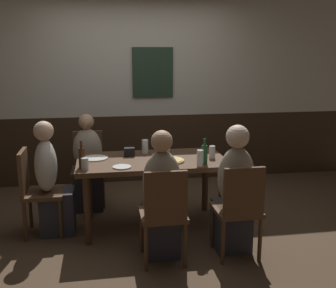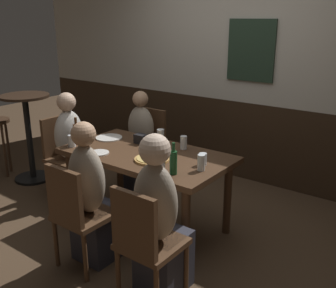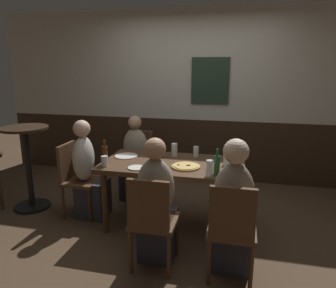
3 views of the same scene
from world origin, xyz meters
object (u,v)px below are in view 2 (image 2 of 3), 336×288
at_px(tumbler_short, 161,138).
at_px(person_head_west, 73,155).
at_px(person_left_far, 139,148).
at_px(beer_bottle_brown, 76,133).
at_px(person_right_near, 160,228).
at_px(highball_clear, 203,160).
at_px(chair_left_far, 148,142).
at_px(plate_white_large, 109,138).
at_px(dining_table, 146,162).
at_px(chair_mid_near, 77,211).
at_px(plate_white_small, 99,153).
at_px(chair_head_west, 64,152).
at_px(pizza, 152,159).
at_px(tumbler_water, 201,164).
at_px(side_bar_table, 28,131).
at_px(beer_glass_half, 72,142).
at_px(person_mid_near, 93,204).
at_px(beer_bottle_green, 173,162).
at_px(chair_right_near, 145,240).
at_px(condiment_caddy, 141,139).
at_px(pint_glass_pale, 184,143).
at_px(pint_glass_amber, 161,166).

bearing_deg(tumbler_short, person_head_west, -165.03).
relative_size(person_left_far, beer_bottle_brown, 4.29).
relative_size(person_right_near, highball_clear, 11.85).
distance_m(chair_left_far, plate_white_large, 0.77).
distance_m(dining_table, chair_mid_near, 0.85).
bearing_deg(chair_mid_near, plate_white_small, 120.07).
bearing_deg(person_left_far, chair_mid_near, -65.79).
xyz_separation_m(chair_head_west, plate_white_large, (0.60, 0.11, 0.25)).
xyz_separation_m(pizza, tumbler_water, (0.46, 0.06, 0.05)).
bearing_deg(highball_clear, person_right_near, -81.99).
xyz_separation_m(person_left_far, tumbler_water, (1.30, -0.74, 0.33)).
distance_m(person_head_west, side_bar_table, 0.84).
relative_size(dining_table, beer_glass_half, 13.50).
distance_m(person_right_near, person_left_far, 1.91).
bearing_deg(dining_table, person_mid_near, -90.00).
distance_m(tumbler_water, side_bar_table, 2.49).
bearing_deg(beer_glass_half, chair_left_far, 90.19).
distance_m(chair_mid_near, beer_glass_half, 0.91).
bearing_deg(chair_left_far, beer_bottle_green, -43.14).
bearing_deg(dining_table, beer_bottle_brown, -164.15).
bearing_deg(person_mid_near, chair_right_near, -13.42).
bearing_deg(beer_bottle_brown, beer_bottle_green, -3.14).
relative_size(chair_right_near, beer_bottle_green, 3.43).
height_order(tumbler_water, beer_bottle_green, beer_bottle_green).
bearing_deg(chair_right_near, highball_clear, 96.55).
xyz_separation_m(chair_right_near, person_head_west, (-1.70, 0.83, -0.00)).
bearing_deg(plate_white_small, condiment_caddy, 76.85).
bearing_deg(beer_glass_half, plate_white_large, 77.32).
xyz_separation_m(person_head_west, plate_white_small, (0.70, -0.27, 0.25)).
height_order(dining_table, condiment_caddy, condiment_caddy).
relative_size(person_left_far, plate_white_small, 6.20).
bearing_deg(side_bar_table, beer_bottle_brown, -11.38).
distance_m(plate_white_large, plate_white_small, 0.46).
bearing_deg(chair_mid_near, beer_glass_half, 140.95).
distance_m(pint_glass_pale, beer_bottle_green, 0.62).
distance_m(pint_glass_pale, pint_glass_amber, 0.66).
distance_m(pizza, condiment_caddy, 0.49).
relative_size(chair_mid_near, side_bar_table, 0.84).
height_order(chair_head_west, beer_bottle_green, beer_bottle_green).
distance_m(chair_mid_near, pint_glass_pale, 1.18).
bearing_deg(dining_table, person_left_far, 135.26).
height_order(pizza, beer_glass_half, beer_glass_half).
height_order(chair_mid_near, plate_white_large, chair_mid_near).
bearing_deg(person_mid_near, person_left_far, 116.73).
xyz_separation_m(chair_head_west, person_left_far, (0.51, 0.67, -0.03)).
xyz_separation_m(tumbler_water, plate_white_small, (-0.95, -0.20, -0.05)).
xyz_separation_m(beer_bottle_green, plate_white_large, (-1.08, 0.38, -0.10)).
relative_size(pizza, tumbler_short, 1.98).
xyz_separation_m(person_mid_near, beer_bottle_green, (0.50, 0.41, 0.34)).
distance_m(person_left_far, highball_clear, 1.44).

